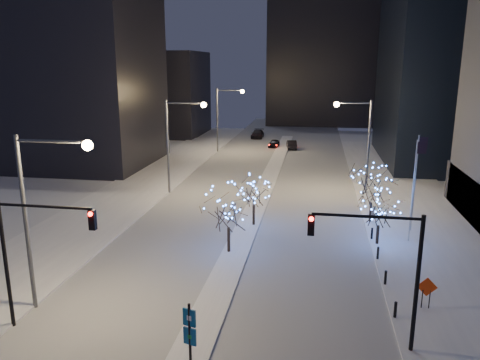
% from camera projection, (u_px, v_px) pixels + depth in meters
% --- Properties ---
extents(ground, '(160.00, 160.00, 0.00)m').
position_uv_depth(ground, '(195.00, 344.00, 23.40)').
color(ground, silver).
rests_on(ground, ground).
extents(road, '(20.00, 130.00, 0.02)m').
position_uv_depth(road, '(269.00, 179.00, 56.91)').
color(road, '#A5AAB3').
rests_on(road, ground).
extents(median, '(2.00, 80.00, 0.15)m').
position_uv_depth(median, '(264.00, 189.00, 52.11)').
color(median, white).
rests_on(median, ground).
extents(east_sidewalk, '(10.00, 90.00, 0.15)m').
position_uv_depth(east_sidewalk, '(424.00, 226.00, 40.15)').
color(east_sidewalk, white).
rests_on(east_sidewalk, ground).
extents(west_sidewalk, '(8.00, 90.00, 0.15)m').
position_uv_depth(west_sidewalk, '(107.00, 210.00, 44.76)').
color(west_sidewalk, white).
rests_on(west_sidewalk, ground).
extents(filler_west_near, '(22.00, 18.00, 24.00)m').
position_uv_depth(filler_west_near, '(68.00, 76.00, 63.27)').
color(filler_west_near, black).
rests_on(filler_west_near, ground).
extents(filler_west_far, '(18.00, 16.00, 16.00)m').
position_uv_depth(filler_west_far, '(157.00, 93.00, 92.64)').
color(filler_west_far, black).
rests_on(filler_west_far, ground).
extents(horizon_block, '(24.00, 14.00, 42.00)m').
position_uv_depth(horizon_block, '(323.00, 31.00, 105.49)').
color(horizon_block, black).
rests_on(horizon_block, ground).
extents(street_lamp_w_near, '(4.40, 0.56, 10.00)m').
position_uv_depth(street_lamp_w_near, '(41.00, 200.00, 25.17)').
color(street_lamp_w_near, '#595E66').
rests_on(street_lamp_w_near, ground).
extents(street_lamp_w_mid, '(4.40, 0.56, 10.00)m').
position_uv_depth(street_lamp_w_mid, '(177.00, 134.00, 49.11)').
color(street_lamp_w_mid, '#595E66').
rests_on(street_lamp_w_mid, ground).
extents(street_lamp_w_far, '(4.40, 0.56, 10.00)m').
position_uv_depth(street_lamp_w_far, '(224.00, 111.00, 73.05)').
color(street_lamp_w_far, '#595E66').
rests_on(street_lamp_w_far, ground).
extents(street_lamp_east, '(3.90, 0.56, 10.00)m').
position_uv_depth(street_lamp_east, '(360.00, 134.00, 48.97)').
color(street_lamp_east, '#595E66').
rests_on(street_lamp_east, ground).
extents(traffic_signal_west, '(5.26, 0.43, 7.00)m').
position_uv_depth(traffic_signal_west, '(31.00, 244.00, 23.59)').
color(traffic_signal_west, black).
rests_on(traffic_signal_west, ground).
extents(traffic_signal_east, '(5.26, 0.43, 7.00)m').
position_uv_depth(traffic_signal_east, '(384.00, 259.00, 21.79)').
color(traffic_signal_east, black).
rests_on(traffic_signal_east, ground).
extents(flagpoles, '(1.35, 2.60, 8.00)m').
position_uv_depth(flagpoles, '(415.00, 180.00, 36.64)').
color(flagpoles, silver).
rests_on(flagpoles, east_sidewalk).
extents(bollards, '(0.16, 12.16, 0.90)m').
position_uv_depth(bollards, '(381.00, 264.00, 31.21)').
color(bollards, black).
rests_on(bollards, east_sidewalk).
extents(car_near, '(1.86, 3.90, 1.29)m').
position_uv_depth(car_near, '(274.00, 143.00, 78.74)').
color(car_near, black).
rests_on(car_near, ground).
extents(car_mid, '(2.07, 4.50, 1.43)m').
position_uv_depth(car_mid, '(292.00, 144.00, 77.32)').
color(car_mid, black).
rests_on(car_mid, ground).
extents(car_far, '(2.12, 5.18, 1.50)m').
position_uv_depth(car_far, '(258.00, 134.00, 88.65)').
color(car_far, black).
rests_on(car_far, ground).
extents(holiday_tree_median_near, '(4.03, 4.03, 5.09)m').
position_uv_depth(holiday_tree_median_near, '(229.00, 208.00, 33.78)').
color(holiday_tree_median_near, black).
rests_on(holiday_tree_median_near, median).
extents(holiday_tree_median_far, '(4.10, 4.10, 4.39)m').
position_uv_depth(holiday_tree_median_far, '(254.00, 191.00, 39.66)').
color(holiday_tree_median_far, black).
rests_on(holiday_tree_median_far, median).
extents(holiday_tree_plaza_near, '(3.38, 3.38, 4.11)m').
position_uv_depth(holiday_tree_plaza_near, '(379.00, 211.00, 35.44)').
color(holiday_tree_plaza_near, black).
rests_on(holiday_tree_plaza_near, east_sidewalk).
extents(holiday_tree_plaza_far, '(4.87, 4.87, 4.91)m').
position_uv_depth(holiday_tree_plaza_far, '(372.00, 187.00, 40.46)').
color(holiday_tree_plaza_far, black).
rests_on(holiday_tree_plaza_far, east_sidewalk).
extents(wayfinding_sign, '(0.63, 0.26, 3.54)m').
position_uv_depth(wayfinding_sign, '(190.00, 332.00, 20.49)').
color(wayfinding_sign, black).
rests_on(wayfinding_sign, ground).
extents(construction_sign, '(1.13, 0.08, 1.87)m').
position_uv_depth(construction_sign, '(427.00, 290.00, 26.27)').
color(construction_sign, black).
rests_on(construction_sign, east_sidewalk).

